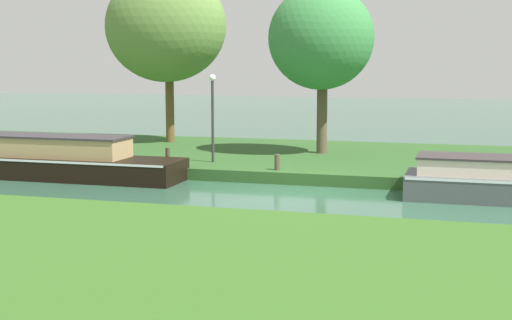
% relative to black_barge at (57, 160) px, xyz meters
% --- Properties ---
extents(ground_plane, '(120.00, 120.00, 0.00)m').
position_rel_black_barge_xyz_m(ground_plane, '(8.53, -1.20, -0.62)').
color(ground_plane, '#325D45').
extents(riverbank_far, '(72.00, 10.00, 0.40)m').
position_rel_black_barge_xyz_m(riverbank_far, '(8.53, 5.80, -0.42)').
color(riverbank_far, '#2C5323').
rests_on(riverbank_far, ground_plane).
extents(riverbank_near, '(72.00, 10.00, 0.40)m').
position_rel_black_barge_xyz_m(riverbank_near, '(8.53, -10.20, -0.42)').
color(riverbank_near, '#325E1F').
rests_on(riverbank_near, ground_plane).
extents(black_barge, '(8.80, 2.07, 1.49)m').
position_rel_black_barge_xyz_m(black_barge, '(0.00, 0.00, 0.00)').
color(black_barge, black).
rests_on(black_barge, ground_plane).
extents(slate_narrowboat, '(4.71, 2.17, 1.27)m').
position_rel_black_barge_xyz_m(slate_narrowboat, '(14.20, 0.00, -0.05)').
color(slate_narrowboat, '#4D5254').
rests_on(slate_narrowboat, ground_plane).
extents(willow_tree_left, '(5.47, 4.10, 7.57)m').
position_rel_black_barge_xyz_m(willow_tree_left, '(0.75, 7.88, 4.90)').
color(willow_tree_left, brown).
rests_on(willow_tree_left, riverbank_far).
extents(willow_tree_centre, '(4.09, 3.66, 6.51)m').
position_rel_black_barge_xyz_m(willow_tree_centre, '(8.07, 5.86, 4.27)').
color(willow_tree_centre, brown).
rests_on(willow_tree_centre, riverbank_far).
extents(lamp_post, '(0.24, 0.24, 3.16)m').
position_rel_black_barge_xyz_m(lamp_post, '(4.81, 2.57, 1.75)').
color(lamp_post, '#333338').
rests_on(lamp_post, riverbank_far).
extents(mooring_post_near, '(0.19, 0.19, 0.53)m').
position_rel_black_barge_xyz_m(mooring_post_near, '(7.53, 1.34, 0.05)').
color(mooring_post_near, '#4E4131').
rests_on(mooring_post_near, riverbank_far).
extents(mooring_post_far, '(0.16, 0.16, 0.62)m').
position_rel_black_barge_xyz_m(mooring_post_far, '(3.57, 1.34, 0.09)').
color(mooring_post_far, '#483928').
rests_on(mooring_post_far, riverbank_far).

